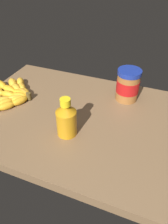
{
  "coord_description": "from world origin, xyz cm",
  "views": [
    {
      "loc": [
        -24.82,
        57.46,
        50.5
      ],
      "look_at": [
        -2.85,
        2.06,
        3.84
      ],
      "focal_mm": 33.94,
      "sensor_mm": 36.0,
      "label": 1
    }
  ],
  "objects": [
    {
      "name": "peanut_butter_jar",
      "position": [
        -14.07,
        -17.59,
        6.55
      ],
      "size": [
        9.39,
        9.39,
        13.2
      ],
      "color": "#9E602D",
      "rests_on": "ground_plane"
    },
    {
      "name": "banana_bunch",
      "position": [
        31.38,
        -0.62,
        1.59
      ],
      "size": [
        22.15,
        28.68,
        3.49
      ],
      "color": "gold",
      "rests_on": "ground_plane"
    },
    {
      "name": "honey_bottle",
      "position": [
        0.43,
        10.44,
        6.23
      ],
      "size": [
        6.8,
        6.8,
        14.16
      ],
      "color": "orange",
      "rests_on": "ground_plane"
    },
    {
      "name": "ground_plane",
      "position": [
        0.0,
        0.0,
        -1.75
      ],
      "size": [
        86.7,
        59.87,
        3.5
      ],
      "primitive_type": "cube",
      "color": "brown"
    }
  ]
}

